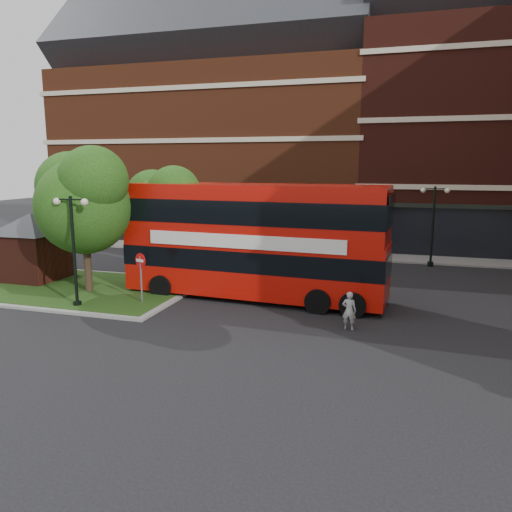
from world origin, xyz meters
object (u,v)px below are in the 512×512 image
(car_silver, at_px, (227,243))
(car_white, at_px, (339,247))
(bus, at_px, (253,234))
(woman, at_px, (349,311))

(car_silver, distance_m, car_white, 8.22)
(bus, distance_m, woman, 6.42)
(woman, relative_size, car_white, 0.36)
(car_silver, bearing_deg, bus, -149.83)
(woman, relative_size, car_silver, 0.42)
(bus, height_order, woman, bus)
(bus, bearing_deg, woman, -30.86)
(car_white, bearing_deg, car_silver, 92.23)
(car_silver, bearing_deg, woman, -140.53)
(bus, height_order, car_silver, bus)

